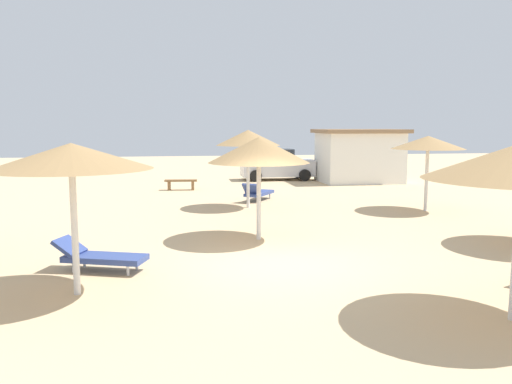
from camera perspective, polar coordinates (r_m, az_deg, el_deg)
The scene contains 10 objects.
ground_plane at distance 11.57m, azimuth 2.40°, elevation -7.81°, with size 80.00×80.00×0.00m, color #D1B284.
parasol_2 at distance 18.87m, azimuth -0.89°, elevation 5.97°, with size 2.34×2.34×2.86m.
parasol_4 at distance 9.59m, azimuth -19.72°, elevation 3.69°, with size 2.83×2.83×2.73m.
parasol_5 at distance 13.54m, azimuth 0.31°, elevation 4.64°, with size 2.67×2.67×2.73m.
parasol_6 at distance 19.15m, azimuth 18.46°, elevation 5.17°, with size 2.55×2.55×2.66m.
lounger_2 at distance 20.85m, azimuth 0.22°, elevation -0.06°, with size 1.55×1.91×0.78m.
lounger_4 at distance 11.35m, azimuth -16.94°, elevation -6.79°, with size 2.00×1.24×0.68m.
bench_0 at distance 24.46m, azimuth -8.28°, elevation 1.02°, with size 1.53×0.51×0.49m.
parked_car at distance 28.73m, azimuth 2.29°, elevation 2.99°, with size 4.03×2.04×1.72m.
beach_cabana at distance 28.14m, azimuth 11.31°, elevation 3.99°, with size 4.49×3.38×2.81m.
Camera 1 is at (-2.26, -10.93, 3.04)m, focal length 36.24 mm.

